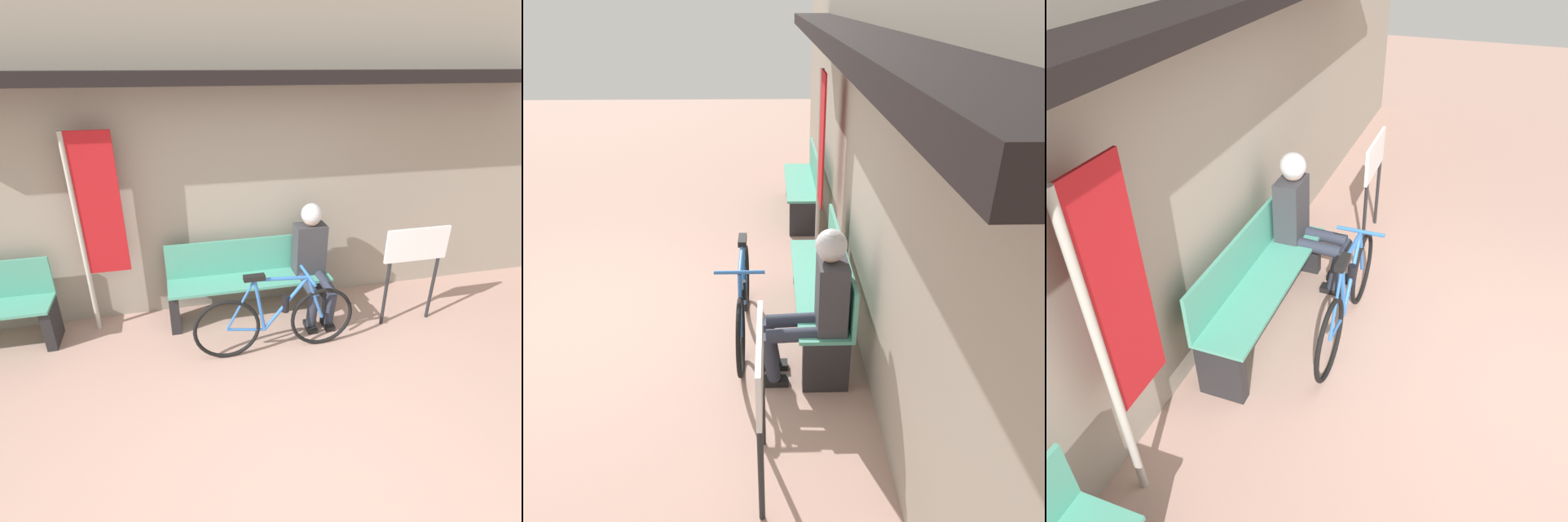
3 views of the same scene
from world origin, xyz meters
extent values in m
plane|color=tan|center=(0.00, 0.00, 0.00)|extent=(24.00, 24.00, 0.00)
cube|color=#9E9384|center=(0.00, 2.33, 1.60)|extent=(12.00, 0.12, 3.20)
cube|color=black|center=(0.00, 2.05, 2.50)|extent=(6.60, 0.44, 0.12)
cube|color=#51A88E|center=(0.04, 1.91, 0.46)|extent=(1.78, 0.42, 0.03)
cube|color=#51A88E|center=(0.04, 2.11, 0.68)|extent=(1.78, 0.03, 0.40)
cube|color=#232326|center=(-0.80, 1.91, 0.22)|extent=(0.10, 0.36, 0.45)
cube|color=#232326|center=(0.89, 1.91, 0.22)|extent=(0.10, 0.36, 0.45)
torus|color=black|center=(-0.32, 1.25, 0.33)|extent=(0.65, 0.04, 0.65)
torus|color=black|center=(0.64, 1.25, 0.33)|extent=(0.65, 0.04, 0.65)
cylinder|color=blue|center=(0.21, 1.25, 0.81)|extent=(0.52, 0.03, 0.07)
cylinder|color=blue|center=(0.26, 1.25, 0.53)|extent=(0.45, 0.03, 0.55)
cylinder|color=blue|center=(0.00, 1.25, 0.55)|extent=(0.13, 0.03, 0.57)
cylinder|color=blue|center=(-0.14, 1.25, 0.30)|extent=(0.37, 0.03, 0.09)
cylinder|color=blue|center=(-0.19, 1.25, 0.58)|extent=(0.29, 0.02, 0.52)
cylinder|color=blue|center=(0.55, 1.25, 0.56)|extent=(0.20, 0.03, 0.48)
cube|color=black|center=(-0.05, 1.25, 0.85)|extent=(0.20, 0.07, 0.05)
cylinder|color=blue|center=(0.47, 1.25, 0.82)|extent=(0.03, 0.40, 0.03)
cylinder|color=black|center=(0.26, 1.25, 0.53)|extent=(0.07, 0.07, 0.17)
cylinder|color=#2D3342|center=(0.63, 1.69, 0.47)|extent=(0.11, 0.46, 0.13)
cylinder|color=#2D3342|center=(0.63, 1.49, 0.26)|extent=(0.11, 0.17, 0.42)
cube|color=black|center=(0.63, 1.52, 0.03)|extent=(0.10, 0.22, 0.06)
cylinder|color=#2D3342|center=(0.83, 1.69, 0.47)|extent=(0.11, 0.46, 0.13)
cylinder|color=#2D3342|center=(0.83, 1.49, 0.26)|extent=(0.11, 0.17, 0.42)
cube|color=black|center=(0.83, 1.52, 0.03)|extent=(0.10, 0.22, 0.06)
cube|color=#38383D|center=(0.73, 1.95, 0.76)|extent=(0.34, 0.22, 0.56)
sphere|color=beige|center=(0.73, 1.93, 1.14)|extent=(0.20, 0.20, 0.20)
sphere|color=silver|center=(0.73, 1.93, 1.17)|extent=(0.23, 0.23, 0.23)
cylinder|color=#B7B2A8|center=(-1.62, 2.05, 1.04)|extent=(0.05, 0.05, 2.08)
cube|color=red|center=(-1.39, 2.05, 1.38)|extent=(0.40, 0.02, 1.40)
cylinder|color=#232326|center=(1.43, 1.44, 0.38)|extent=(0.04, 0.04, 0.75)
cylinder|color=#232326|center=(2.00, 1.44, 0.38)|extent=(0.04, 0.04, 0.75)
cube|color=white|center=(1.71, 1.44, 0.93)|extent=(0.70, 0.03, 0.36)
camera|label=1|loc=(-0.73, -1.94, 2.61)|focal=28.00mm
camera|label=2|loc=(3.97, 1.52, 2.73)|focal=35.00mm
camera|label=3|loc=(-2.97, 0.49, 2.99)|focal=35.00mm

